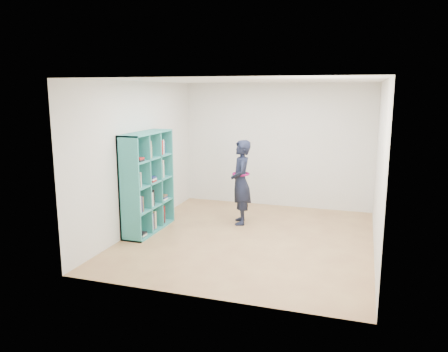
% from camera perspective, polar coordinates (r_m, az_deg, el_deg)
% --- Properties ---
extents(floor, '(4.50, 4.50, 0.00)m').
position_cam_1_polar(floor, '(7.44, 3.27, -8.09)').
color(floor, '#976844').
rests_on(floor, ground).
extents(ceiling, '(4.50, 4.50, 0.00)m').
position_cam_1_polar(ceiling, '(7.03, 3.52, 12.34)').
color(ceiling, white).
rests_on(ceiling, wall_back).
extents(wall_left, '(0.02, 4.50, 2.60)m').
position_cam_1_polar(wall_left, '(7.86, -10.88, 2.53)').
color(wall_left, silver).
rests_on(wall_left, floor).
extents(wall_right, '(0.02, 4.50, 2.60)m').
position_cam_1_polar(wall_right, '(6.91, 19.67, 0.89)').
color(wall_right, silver).
rests_on(wall_right, floor).
extents(wall_back, '(4.00, 0.02, 2.60)m').
position_cam_1_polar(wall_back, '(9.29, 6.90, 3.97)').
color(wall_back, silver).
rests_on(wall_back, floor).
extents(wall_front, '(4.00, 0.02, 2.60)m').
position_cam_1_polar(wall_front, '(5.02, -3.11, -2.17)').
color(wall_front, silver).
rests_on(wall_front, floor).
extents(bookshelf, '(0.38, 1.31, 1.75)m').
position_cam_1_polar(bookshelf, '(7.74, -10.15, -0.94)').
color(bookshelf, teal).
rests_on(bookshelf, floor).
extents(person, '(0.54, 0.66, 1.56)m').
position_cam_1_polar(person, '(8.04, 2.22, -0.82)').
color(person, black).
rests_on(person, floor).
extents(smartphone, '(0.05, 0.09, 0.13)m').
position_cam_1_polar(smartphone, '(8.11, 1.15, 0.02)').
color(smartphone, silver).
rests_on(smartphone, person).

